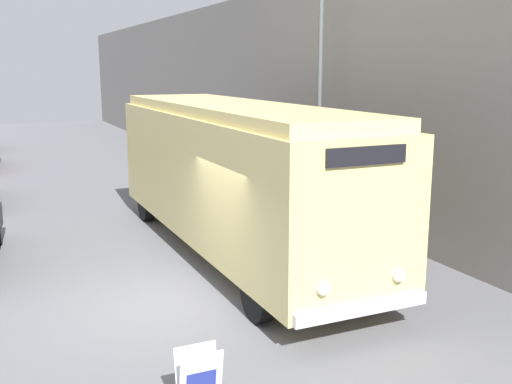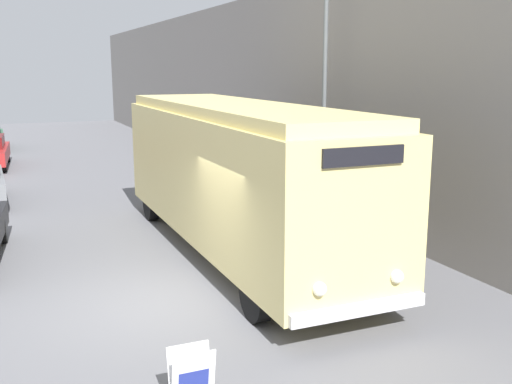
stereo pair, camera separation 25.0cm
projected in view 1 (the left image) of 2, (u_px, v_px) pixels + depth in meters
The scene contains 5 objects.
ground_plane at pixel (163, 305), 10.90m from camera, with size 80.00×80.00×0.00m, color slate.
building_wall_right at pixel (255, 92), 21.71m from camera, with size 0.30×60.00×6.76m.
vintage_bus at pixel (233, 171), 13.64m from camera, with size 2.53×10.51×3.46m.
sign_board at pixel (199, 381), 7.45m from camera, with size 0.55×0.32×0.84m.
streetlamp at pixel (320, 58), 15.83m from camera, with size 0.36×0.36×7.00m.
Camera 1 is at (-2.71, -10.03, 4.23)m, focal length 42.00 mm.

